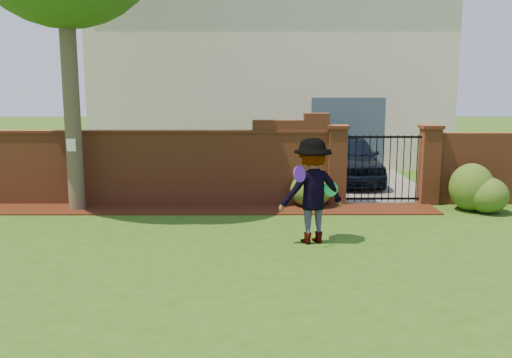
{
  "coord_description": "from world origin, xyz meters",
  "views": [
    {
      "loc": [
        0.45,
        -8.8,
        2.82
      ],
      "look_at": [
        0.48,
        1.4,
        1.05
      ],
      "focal_mm": 38.35,
      "sensor_mm": 36.0,
      "label": 1
    }
  ],
  "objects_px": {
    "car": "(349,159)",
    "frisbee_purple": "(299,174)",
    "man": "(313,191)",
    "frisbee_green": "(331,189)"
  },
  "relations": [
    {
      "from": "man",
      "to": "car",
      "type": "bearing_deg",
      "value": -123.51
    },
    {
      "from": "frisbee_purple",
      "to": "frisbee_green",
      "type": "distance_m",
      "value": 0.81
    },
    {
      "from": "frisbee_purple",
      "to": "car",
      "type": "bearing_deg",
      "value": 73.03
    },
    {
      "from": "man",
      "to": "frisbee_purple",
      "type": "bearing_deg",
      "value": 37.06
    },
    {
      "from": "frisbee_green",
      "to": "frisbee_purple",
      "type": "bearing_deg",
      "value": -144.5
    },
    {
      "from": "car",
      "to": "frisbee_green",
      "type": "height_order",
      "value": "car"
    },
    {
      "from": "frisbee_purple",
      "to": "man",
      "type": "bearing_deg",
      "value": 54.94
    },
    {
      "from": "frisbee_purple",
      "to": "frisbee_green",
      "type": "xyz_separation_m",
      "value": [
        0.6,
        0.43,
        -0.34
      ]
    },
    {
      "from": "man",
      "to": "frisbee_green",
      "type": "height_order",
      "value": "man"
    },
    {
      "from": "car",
      "to": "frisbee_purple",
      "type": "height_order",
      "value": "frisbee_purple"
    }
  ]
}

